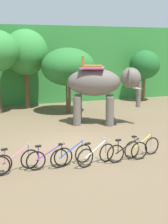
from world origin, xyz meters
The scene contains 12 objects.
ground_plane centered at (0.00, 0.00, 0.00)m, with size 80.00×80.00×0.00m, color brown.
foliage_hedge centered at (0.00, 13.67, 2.90)m, with size 36.00×6.00×5.80m, color #338438.
tree_far_right centered at (-0.56, 9.30, 3.86)m, with size 3.02×3.02×5.43m.
tree_right centered at (1.76, 6.99, 2.98)m, with size 3.45×3.45×4.20m.
tree_center_right centered at (8.73, 9.35, 2.86)m, with size 2.39×2.39×3.99m.
elephant centered at (2.53, 3.45, 2.20)m, with size 4.19×2.90×3.78m.
bike_pink centered at (-2.71, -1.84, 0.39)m, with size 1.68×0.58×0.92m.
bike_purple centered at (-1.56, -1.94, 0.39)m, with size 1.71×0.52×0.92m.
bike_blue centered at (-0.74, -1.91, 0.39)m, with size 1.68×0.55×0.92m.
bike_white centered at (0.13, -2.14, 0.39)m, with size 1.65×0.66×0.92m.
bike_black centered at (1.36, -2.22, 0.39)m, with size 1.71×0.52×0.92m.
bike_yellow centered at (2.14, -1.94, 0.39)m, with size 1.69×0.52×0.92m.
Camera 1 is at (-3.78, -12.01, 4.24)m, focal length 49.08 mm.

